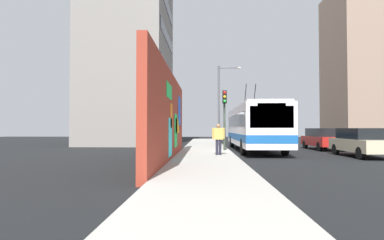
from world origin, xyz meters
TOP-DOWN VIEW (x-y plane):
  - ground_plane at (0.00, 0.00)m, footprint 80.00×80.00m
  - sidewalk_slab at (0.00, 1.60)m, footprint 48.00×3.20m
  - graffiti_wall at (-4.41, 3.35)m, footprint 13.14×0.32m
  - building_far_left at (12.09, 9.20)m, footprint 11.36×7.57m
  - building_far_right at (17.89, -17.00)m, footprint 8.03×7.41m
  - city_bus at (2.85, -1.80)m, footprint 11.92×2.67m
  - parked_car_champagne at (-1.71, -7.00)m, footprint 4.52×1.86m
  - parked_car_red at (4.09, -7.00)m, footprint 4.64×1.75m
  - pedestrian_at_curb at (-2.50, 0.91)m, footprint 0.22×0.67m
  - traffic_light at (1.13, 0.35)m, footprint 0.49×0.28m
  - street_lamp at (6.88, 0.23)m, footprint 0.44×1.94m

SIDE VIEW (x-z plane):
  - ground_plane at x=0.00m, z-range 0.00..0.00m
  - sidewalk_slab at x=0.00m, z-range 0.00..0.15m
  - parked_car_red at x=4.09m, z-range 0.04..1.62m
  - parked_car_champagne at x=-1.71m, z-range 0.04..1.62m
  - pedestrian_at_curb at x=-2.50m, z-range 0.30..1.96m
  - city_bus at x=2.85m, z-range -0.71..4.18m
  - graffiti_wall at x=-4.41m, z-range 0.00..4.22m
  - traffic_light at x=1.13m, z-range 0.84..4.75m
  - street_lamp at x=6.88m, z-range 0.66..7.32m
  - building_far_right at x=17.89m, z-range 0.00..17.81m
  - building_far_left at x=12.09m, z-range 0.00..21.84m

